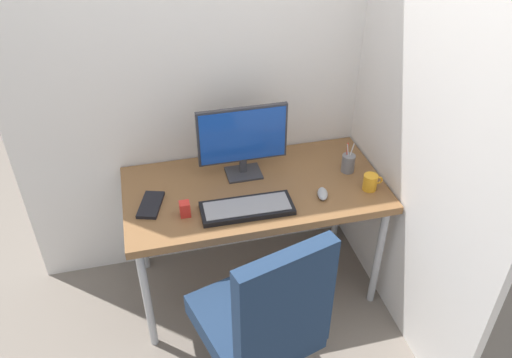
# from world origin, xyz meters

# --- Properties ---
(ground_plane) EXTENTS (8.00, 8.00, 0.00)m
(ground_plane) POSITION_xyz_m (0.00, 0.00, 0.00)
(ground_plane) COLOR slate
(wall_back) EXTENTS (2.50, 0.04, 2.80)m
(wall_back) POSITION_xyz_m (0.00, 0.39, 1.40)
(wall_back) COLOR white
(wall_back) RESTS_ON ground_plane
(wall_side_right) EXTENTS (0.04, 1.82, 2.80)m
(wall_side_right) POSITION_xyz_m (0.72, -0.16, 1.40)
(wall_side_right) COLOR white
(wall_side_right) RESTS_ON ground_plane
(desk) EXTENTS (1.39, 0.71, 0.74)m
(desk) POSITION_xyz_m (0.00, 0.00, 0.68)
(desk) COLOR brown
(desk) RESTS_ON ground_plane
(office_chair) EXTENTS (0.59, 0.64, 1.09)m
(office_chair) POSITION_xyz_m (-0.14, -0.73, 0.56)
(office_chair) COLOR black
(office_chair) RESTS_ON ground_plane
(monitor) EXTENTS (0.49, 0.15, 0.40)m
(monitor) POSITION_xyz_m (-0.03, 0.14, 0.96)
(monitor) COLOR #333338
(monitor) RESTS_ON desk
(keyboard) EXTENTS (0.47, 0.19, 0.03)m
(keyboard) POSITION_xyz_m (-0.08, -0.19, 0.75)
(keyboard) COLOR black
(keyboard) RESTS_ON desk
(mouse) EXTENTS (0.08, 0.12, 0.03)m
(mouse) POSITION_xyz_m (0.32, -0.17, 0.75)
(mouse) COLOR #9EA0A5
(mouse) RESTS_ON desk
(pen_holder) EXTENTS (0.07, 0.07, 0.18)m
(pen_holder) POSITION_xyz_m (0.54, 0.02, 0.79)
(pen_holder) COLOR slate
(pen_holder) RESTS_ON desk
(notebook) EXTENTS (0.16, 0.23, 0.02)m
(notebook) POSITION_xyz_m (-0.55, -0.04, 0.75)
(notebook) COLOR black
(notebook) RESTS_ON desk
(coffee_mug) EXTENTS (0.11, 0.07, 0.09)m
(coffee_mug) POSITION_xyz_m (0.59, -0.17, 0.78)
(coffee_mug) COLOR orange
(coffee_mug) RESTS_ON desk
(desk_clamp_accessory) EXTENTS (0.05, 0.05, 0.08)m
(desk_clamp_accessory) POSITION_xyz_m (-0.39, -0.15, 0.78)
(desk_clamp_accessory) COLOR red
(desk_clamp_accessory) RESTS_ON desk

